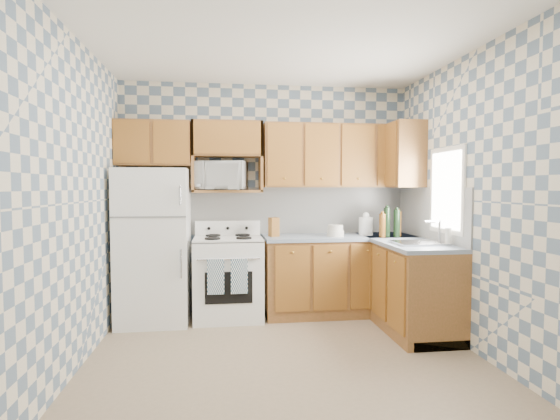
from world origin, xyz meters
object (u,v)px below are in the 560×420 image
Objects in this scene: refrigerator at (154,246)px; stove_body at (228,279)px; electric_kettle at (366,226)px; microwave at (220,176)px.

refrigerator is 0.89m from stove_body.
stove_body is at bearing -179.33° from electric_kettle.
microwave is (0.72, 0.18, 0.77)m from refrigerator.
electric_kettle is (2.42, 0.04, 0.18)m from refrigerator.
stove_body is at bearing -49.72° from microwave.
refrigerator is 8.04× the size of electric_kettle.
electric_kettle is at bearing 1.04° from refrigerator.
microwave is 1.80m from electric_kettle.
microwave is at bearing 118.43° from stove_body.
stove_body is 1.18m from microwave.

